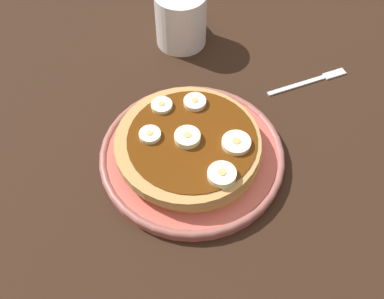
{
  "coord_description": "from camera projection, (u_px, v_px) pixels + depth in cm",
  "views": [
    {
      "loc": [
        -33.64,
        7.08,
        48.32
      ],
      "look_at": [
        0.0,
        0.0,
        2.14
      ],
      "focal_mm": 42.55,
      "sensor_mm": 36.0,
      "label": 1
    }
  ],
  "objects": [
    {
      "name": "ground_plane",
      "position": [
        192.0,
        166.0,
        0.6
      ],
      "size": [
        140.0,
        140.0,
        3.0
      ],
      "primitive_type": "cube",
      "color": "black"
    },
    {
      "name": "plate",
      "position": [
        192.0,
        155.0,
        0.59
      ],
      "size": [
        23.75,
        23.75,
        1.72
      ],
      "color": "#CC594C",
      "rests_on": "ground_plane"
    },
    {
      "name": "pancake_stack",
      "position": [
        191.0,
        148.0,
        0.57
      ],
      "size": [
        18.17,
        18.63,
        3.0
      ],
      "color": "gold",
      "rests_on": "plate"
    },
    {
      "name": "banana_slice_0",
      "position": [
        187.0,
        136.0,
        0.56
      ],
      "size": [
        3.23,
        3.23,
        1.06
      ],
      "color": "#F1E8B7",
      "rests_on": "pancake_stack"
    },
    {
      "name": "banana_slice_1",
      "position": [
        195.0,
        102.0,
        0.59
      ],
      "size": [
        2.94,
        2.94,
        0.86
      ],
      "color": "#F8E1C6",
      "rests_on": "pancake_stack"
    },
    {
      "name": "banana_slice_2",
      "position": [
        162.0,
        106.0,
        0.59
      ],
      "size": [
        2.79,
        2.79,
        0.77
      ],
      "color": "beige",
      "rests_on": "pancake_stack"
    },
    {
      "name": "banana_slice_3",
      "position": [
        222.0,
        175.0,
        0.52
      ],
      "size": [
        3.39,
        3.39,
        1.05
      ],
      "color": "#EDE7BE",
      "rests_on": "pancake_stack"
    },
    {
      "name": "banana_slice_4",
      "position": [
        150.0,
        135.0,
        0.56
      ],
      "size": [
        2.72,
        2.72,
        0.82
      ],
      "color": "#F1E8C2",
      "rests_on": "pancake_stack"
    },
    {
      "name": "banana_slice_5",
      "position": [
        236.0,
        143.0,
        0.55
      ],
      "size": [
        3.57,
        3.57,
        0.89
      ],
      "color": "#FEF0C4",
      "rests_on": "pancake_stack"
    },
    {
      "name": "coffee_mug",
      "position": [
        180.0,
        16.0,
        0.7
      ],
      "size": [
        11.23,
        7.9,
        8.66
      ],
      "color": "white",
      "rests_on": "ground_plane"
    },
    {
      "name": "fork",
      "position": [
        312.0,
        80.0,
        0.68
      ],
      "size": [
        3.25,
        12.97,
        0.5
      ],
      "color": "silver",
      "rests_on": "ground_plane"
    }
  ]
}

